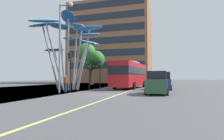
# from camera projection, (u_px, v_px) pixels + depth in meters

# --- Properties ---
(ground) EXTENTS (120.00, 240.00, 0.10)m
(ground) POSITION_uv_depth(u_px,v_px,m) (97.00, 95.00, 17.19)
(ground) COLOR #4C4C4F
(red_bus) EXTENTS (3.40, 10.37, 3.72)m
(red_bus) POSITION_uv_depth(u_px,v_px,m) (130.00, 74.00, 26.51)
(red_bus) COLOR red
(red_bus) RESTS_ON ground
(leaf_sculpture) EXTENTS (10.34, 8.90, 8.91)m
(leaf_sculpture) POSITION_uv_depth(u_px,v_px,m) (68.00, 35.00, 23.53)
(leaf_sculpture) COLOR #9EA0A5
(leaf_sculpture) RESTS_ON ground
(traffic_light_kerb_near) EXTENTS (0.28, 0.42, 3.92)m
(traffic_light_kerb_near) POSITION_uv_depth(u_px,v_px,m) (70.00, 64.00, 18.48)
(traffic_light_kerb_near) COLOR black
(traffic_light_kerb_near) RESTS_ON ground
(traffic_light_kerb_far) EXTENTS (0.28, 0.42, 3.25)m
(traffic_light_kerb_far) POSITION_uv_depth(u_px,v_px,m) (89.00, 71.00, 23.56)
(traffic_light_kerb_far) COLOR black
(traffic_light_kerb_far) RESTS_ON ground
(traffic_light_island_mid) EXTENTS (0.28, 0.42, 3.69)m
(traffic_light_island_mid) POSITION_uv_depth(u_px,v_px,m) (100.00, 69.00, 25.34)
(traffic_light_island_mid) COLOR black
(traffic_light_island_mid) RESTS_ON ground
(traffic_light_opposite) EXTENTS (0.28, 0.42, 3.70)m
(traffic_light_opposite) POSITION_uv_depth(u_px,v_px,m) (109.00, 70.00, 31.62)
(traffic_light_opposite) COLOR black
(traffic_light_opposite) RESTS_ON ground
(car_parked_near) EXTENTS (1.97, 4.11, 2.07)m
(car_parked_near) POSITION_uv_depth(u_px,v_px,m) (157.00, 83.00, 17.16)
(car_parked_near) COLOR #2D5138
(car_parked_near) RESTS_ON ground
(car_parked_mid) EXTENTS (2.02, 4.48, 2.17)m
(car_parked_mid) POSITION_uv_depth(u_px,v_px,m) (163.00, 81.00, 23.60)
(car_parked_mid) COLOR navy
(car_parked_mid) RESTS_ON ground
(car_parked_far) EXTENTS (1.99, 4.08, 2.21)m
(car_parked_far) POSITION_uv_depth(u_px,v_px,m) (163.00, 80.00, 30.12)
(car_parked_far) COLOR gold
(car_parked_far) RESTS_ON ground
(car_side_street) EXTENTS (1.96, 4.10, 2.09)m
(car_side_street) POSITION_uv_depth(u_px,v_px,m) (164.00, 80.00, 35.72)
(car_side_street) COLOR gold
(car_side_street) RESTS_ON ground
(car_far_side) EXTENTS (2.09, 3.87, 1.96)m
(car_far_side) POSITION_uv_depth(u_px,v_px,m) (165.00, 80.00, 41.14)
(car_far_side) COLOR gold
(car_far_side) RESTS_ON ground
(street_lamp) EXTENTS (1.48, 0.44, 8.87)m
(street_lamp) POSITION_uv_depth(u_px,v_px,m) (62.00, 37.00, 18.61)
(street_lamp) COLOR gray
(street_lamp) RESTS_ON ground
(tree_pavement_near) EXTENTS (4.00, 5.54, 7.21)m
(tree_pavement_near) POSITION_uv_depth(u_px,v_px,m) (94.00, 60.00, 39.85)
(tree_pavement_near) COLOR brown
(tree_pavement_near) RESTS_ON ground
(tree_pavement_far) EXTENTS (5.07, 5.98, 8.71)m
(tree_pavement_far) POSITION_uv_depth(u_px,v_px,m) (92.00, 57.00, 40.70)
(tree_pavement_far) COLOR brown
(tree_pavement_far) RESTS_ON ground
(pedestrian) EXTENTS (0.34, 0.34, 1.74)m
(pedestrian) POSITION_uv_depth(u_px,v_px,m) (65.00, 84.00, 19.49)
(pedestrian) COLOR #2D3342
(pedestrian) RESTS_ON ground
(backdrop_building) EXTENTS (23.26, 13.43, 23.18)m
(backdrop_building) POSITION_uv_depth(u_px,v_px,m) (111.00, 44.00, 57.24)
(backdrop_building) COLOR #8E6042
(backdrop_building) RESTS_ON ground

